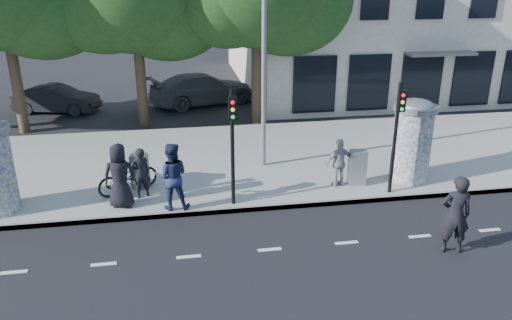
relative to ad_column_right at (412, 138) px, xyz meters
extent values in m
plane|color=black|center=(-5.20, -4.70, -1.54)|extent=(120.00, 120.00, 0.00)
cube|color=gray|center=(-5.20, 2.80, -1.46)|extent=(40.00, 8.00, 0.15)
cube|color=slate|center=(-5.20, -1.15, -1.46)|extent=(40.00, 0.10, 0.16)
cube|color=silver|center=(-5.20, -3.30, -1.53)|extent=(32.00, 0.12, 0.01)
cylinder|color=beige|center=(0.00, 0.00, -0.24)|extent=(1.20, 1.20, 2.30)
cylinder|color=slate|center=(0.00, 0.00, 0.99)|extent=(1.36, 1.36, 0.16)
ellipsoid|color=slate|center=(0.00, 0.00, 1.07)|extent=(1.10, 1.10, 0.38)
cylinder|color=black|center=(-5.80, -0.85, 0.31)|extent=(0.11, 0.11, 3.40)
cube|color=black|center=(-5.80, -1.03, 1.51)|extent=(0.22, 0.14, 0.62)
cylinder|color=black|center=(-1.00, -0.85, 0.31)|extent=(0.11, 0.11, 3.40)
cube|color=black|center=(-1.00, -1.03, 1.51)|extent=(0.22, 0.14, 0.62)
cylinder|color=slate|center=(-4.40, 2.00, 2.61)|extent=(0.16, 0.16, 8.00)
cylinder|color=#38281C|center=(-13.70, 7.80, 0.82)|extent=(0.44, 0.44, 4.73)
cylinder|color=#38281C|center=(-8.70, 8.00, 0.67)|extent=(0.44, 0.44, 4.41)
cylinder|color=#38281C|center=(-3.70, 7.60, 0.76)|extent=(0.44, 0.44, 4.59)
cube|color=black|center=(6.80, 7.75, 0.06)|extent=(18.00, 0.10, 2.60)
cube|color=#59544C|center=(4.80, 7.40, 1.36)|extent=(3.20, 0.90, 0.12)
cube|color=#194C8C|center=(-2.70, 7.75, 1.66)|extent=(1.60, 0.06, 0.30)
imported|color=black|center=(-8.96, -0.50, -0.45)|extent=(0.97, 0.68, 1.88)
imported|color=black|center=(-8.42, 0.05, -0.61)|extent=(0.66, 0.54, 1.55)
imported|color=#1B2345|center=(-7.52, -0.85, -0.42)|extent=(0.99, 0.80, 1.94)
imported|color=#9B9A9D|center=(-2.40, -0.13, -0.61)|extent=(1.01, 0.72, 1.56)
imported|color=black|center=(-0.81, -4.09, -0.53)|extent=(0.82, 0.63, 2.01)
imported|color=black|center=(-8.85, 0.50, -0.88)|extent=(1.55, 2.01, 1.01)
cube|color=slate|center=(-8.50, 0.73, -0.84)|extent=(0.57, 0.46, 1.09)
cube|color=gray|center=(-1.80, -0.10, -0.83)|extent=(0.58, 0.46, 1.12)
imported|color=black|center=(-12.94, 10.85, -0.87)|extent=(2.37, 4.25, 1.33)
imported|color=#4D5054|center=(-5.88, 11.32, -0.75)|extent=(3.96, 5.85, 1.57)
camera|label=1|loc=(-7.31, -13.86, 5.01)|focal=35.00mm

